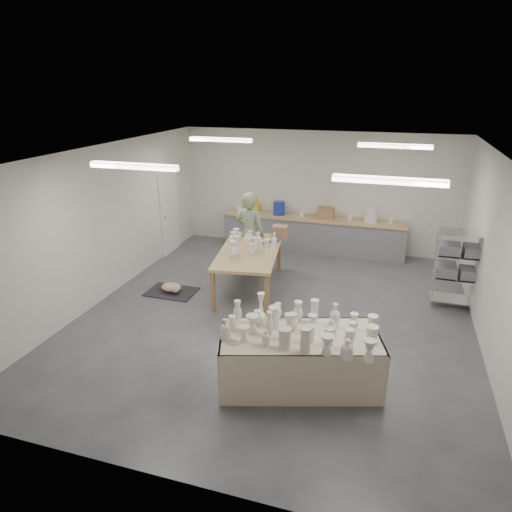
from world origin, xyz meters
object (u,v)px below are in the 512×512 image
(potter, at_px, (250,234))
(red_stool, at_px, (253,258))
(drying_table, at_px, (299,357))
(work_table, at_px, (252,248))

(potter, height_order, red_stool, potter)
(drying_table, distance_m, potter, 4.18)
(drying_table, distance_m, red_stool, 4.40)
(drying_table, xyz_separation_m, work_table, (-1.64, 2.97, 0.44))
(drying_table, height_order, red_stool, drying_table)
(potter, xyz_separation_m, red_stool, (-0.00, 0.27, -0.66))
(drying_table, height_order, work_table, work_table)
(drying_table, bearing_deg, work_table, 102.07)
(drying_table, bearing_deg, red_stool, 99.00)
(drying_table, xyz_separation_m, potter, (-1.92, 3.68, 0.51))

